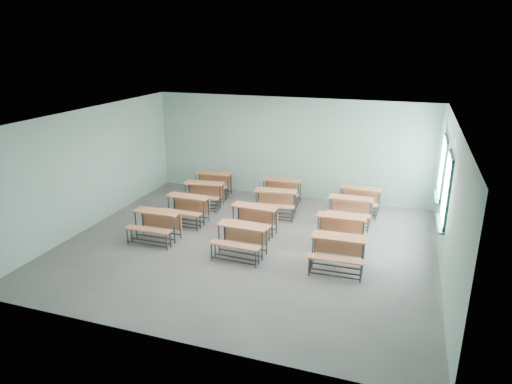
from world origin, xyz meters
TOP-DOWN VIEW (x-y plane):
  - room at (0.08, 0.03)m, footprint 9.04×8.04m
  - desk_unit_r0c0 at (-2.33, -0.45)m, footprint 1.21×0.82m
  - desk_unit_r0c1 at (0.04, -0.60)m, footprint 1.23×0.85m
  - desk_unit_r0c2 at (2.31, -0.54)m, footprint 1.23×0.85m
  - desk_unit_r1c0 at (-2.13, 0.87)m, footprint 1.22×0.84m
  - desk_unit_r1c1 at (-0.10, 0.70)m, footprint 1.24×0.87m
  - desk_unit_r1c2 at (2.17, 0.74)m, footprint 1.23×0.85m
  - desk_unit_r2c0 at (-2.21, 2.14)m, footprint 1.28×0.93m
  - desk_unit_r2c1 at (0.07, 2.15)m, footprint 1.29×0.95m
  - desk_unit_r2c2 at (2.21, 2.19)m, footprint 1.20×0.81m
  - desk_unit_r3c0 at (-2.39, 3.22)m, footprint 1.26×0.90m
  - desk_unit_r3c1 at (-0.05, 3.22)m, footprint 1.23×0.85m
  - desk_unit_r3c2 at (2.35, 3.16)m, footprint 1.25×0.88m

SIDE VIEW (x-z plane):
  - desk_unit_r0c0 at x=-2.33m, z-range 0.13..0.88m
  - desk_unit_r0c1 at x=0.04m, z-range 0.13..0.88m
  - desk_unit_r0c2 at x=2.31m, z-range 0.13..0.88m
  - desk_unit_r1c0 at x=-2.13m, z-range 0.13..0.88m
  - desk_unit_r1c1 at x=-0.10m, z-range 0.13..0.88m
  - desk_unit_r1c2 at x=2.17m, z-range 0.13..0.88m
  - desk_unit_r2c0 at x=-2.21m, z-range 0.13..0.88m
  - desk_unit_r2c1 at x=0.07m, z-range 0.13..0.88m
  - desk_unit_r2c2 at x=2.21m, z-range 0.13..0.88m
  - desk_unit_r3c0 at x=-2.39m, z-range 0.13..0.88m
  - desk_unit_r3c1 at x=-0.05m, z-range 0.13..0.88m
  - desk_unit_r3c2 at x=2.35m, z-range 0.13..0.88m
  - room at x=0.08m, z-range -0.02..3.22m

